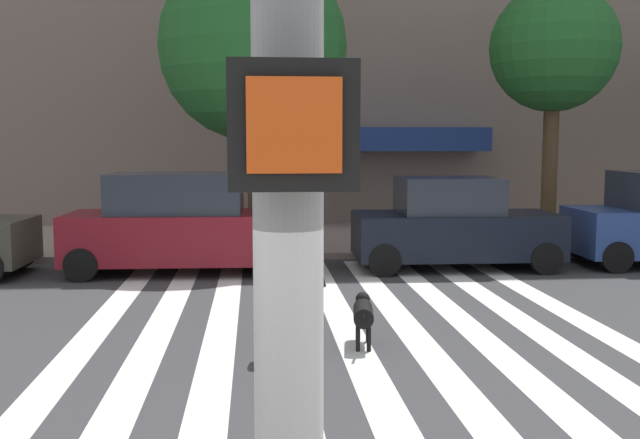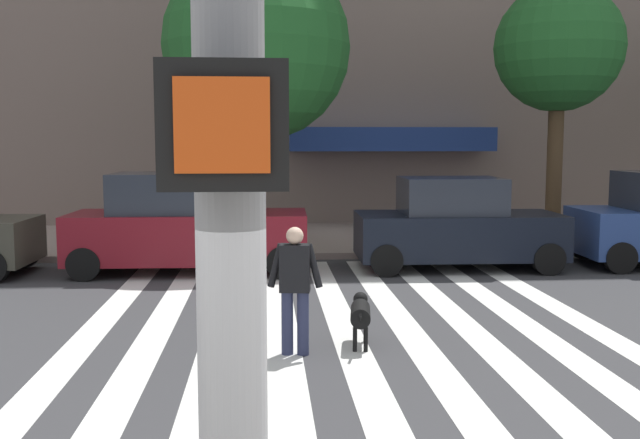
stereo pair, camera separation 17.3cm
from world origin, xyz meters
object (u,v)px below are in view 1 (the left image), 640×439
at_px(street_tree_nearest, 253,47).
at_px(street_tree_middle, 554,50).
at_px(dog_on_leash, 363,313).
at_px(pedestrian_bystander, 630,203).
at_px(parked_car_third_in_line, 453,226).
at_px(pedestrian_dog_walker, 298,283).
at_px(parked_car_behind_first, 184,225).

xyz_separation_m(street_tree_nearest, street_tree_middle, (7.48, 0.56, 0.08)).
bearing_deg(dog_on_leash, pedestrian_bystander, 46.11).
relative_size(street_tree_middle, pedestrian_bystander, 3.93).
relative_size(parked_car_third_in_line, street_tree_middle, 0.67).
bearing_deg(pedestrian_bystander, street_tree_nearest, -175.04).
height_order(street_tree_nearest, street_tree_middle, street_tree_nearest).
height_order(street_tree_nearest, dog_on_leash, street_tree_nearest).
height_order(parked_car_third_in_line, pedestrian_dog_walker, parked_car_third_in_line).
bearing_deg(pedestrian_dog_walker, dog_on_leash, 20.91).
relative_size(street_tree_nearest, pedestrian_dog_walker, 4.23).
bearing_deg(pedestrian_dog_walker, street_tree_middle, 51.68).
distance_m(parked_car_third_in_line, street_tree_middle, 5.94).
height_order(pedestrian_dog_walker, dog_on_leash, pedestrian_dog_walker).
bearing_deg(parked_car_behind_first, street_tree_middle, 17.72).
relative_size(parked_car_third_in_line, pedestrian_dog_walker, 2.63).
relative_size(parked_car_third_in_line, dog_on_leash, 4.07).
distance_m(pedestrian_dog_walker, pedestrian_bystander, 12.99).
height_order(parked_car_third_in_line, dog_on_leash, parked_car_third_in_line).
bearing_deg(parked_car_third_in_line, parked_car_behind_first, 179.99).
xyz_separation_m(parked_car_third_in_line, dog_on_leash, (-2.78, -5.59, -0.47)).
bearing_deg(pedestrian_dog_walker, parked_car_third_in_line, 58.28).
xyz_separation_m(street_tree_nearest, dog_on_leash, (1.42, -7.89, -4.43)).
relative_size(pedestrian_dog_walker, dog_on_leash, 1.55).
bearing_deg(dog_on_leash, parked_car_behind_first, 117.17).
distance_m(parked_car_third_in_line, dog_on_leash, 6.26).
xyz_separation_m(parked_car_third_in_line, pedestrian_bystander, (5.62, 3.15, 0.17)).
relative_size(street_tree_nearest, street_tree_middle, 1.08).
relative_size(parked_car_behind_first, street_tree_middle, 0.75).
relative_size(pedestrian_dog_walker, pedestrian_bystander, 1.00).
distance_m(parked_car_third_in_line, pedestrian_bystander, 6.45).
relative_size(street_tree_nearest, dog_on_leash, 6.56).
bearing_deg(street_tree_nearest, dog_on_leash, -79.78).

